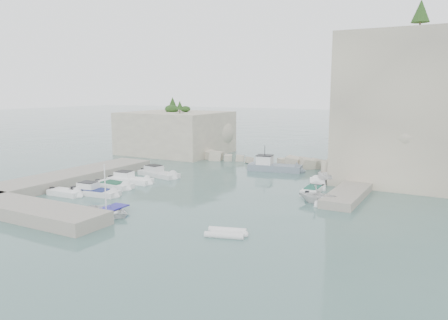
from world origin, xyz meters
The scene contains 21 objects.
ground centered at (0.00, 0.00, 0.00)m, with size 400.00×400.00×0.00m, color #456864.
cliff_terrace centered at (13.00, 18.00, 1.25)m, with size 8.00×10.00×2.50m, color beige.
outcrop_west centered at (-20.00, 25.00, 3.50)m, with size 16.00×14.00×7.00m, color beige.
quay_west centered at (-17.00, -1.00, 0.55)m, with size 5.00×24.00×1.10m, color #9E9689.
quay_south centered at (-10.00, -12.50, 0.55)m, with size 18.00×4.00×1.10m, color #9E9689.
ledge_east centered at (13.50, 10.00, 0.40)m, with size 3.00×16.00×0.80m, color #9E9689.
breakwater centered at (-1.00, 22.00, 0.70)m, with size 28.00×3.00×1.40m, color beige.
motorboat_a centered at (-10.00, 7.08, 0.00)m, with size 6.55×1.95×1.40m, color silver, non-canonical shape.
motorboat_b centered at (-10.54, 2.36, 0.00)m, with size 5.88×1.93×1.40m, color white, non-canonical shape.
motorboat_c centered at (-10.49, -0.50, 0.00)m, with size 5.17×1.88×0.70m, color white, non-canonical shape.
motorboat_d centered at (-9.70, -4.04, 0.00)m, with size 5.95×1.77×1.40m, color silver, non-canonical shape.
motorboat_e centered at (-12.19, -5.56, 0.00)m, with size 4.15×1.70×0.70m, color white, non-canonical shape.
rowboat centered at (-3.32, -8.97, 0.00)m, with size 3.37×4.72×0.98m, color white.
inflatable_dinghy centered at (8.24, -8.53, 0.00)m, with size 3.21×1.56×0.44m, color silver, non-canonical shape.
tender_east_a centered at (11.38, 3.91, 0.00)m, with size 3.08×3.57×1.88m, color white.
tender_east_b centered at (9.65, 7.93, 0.00)m, with size 4.72×1.61×0.70m, color white, non-canonical shape.
tender_east_c centered at (9.13, 11.26, 0.00)m, with size 5.10×1.65×0.70m, color white, non-canonical shape.
tender_east_d centered at (11.07, 12.94, 0.00)m, with size 1.77×4.70×1.82m, color silver.
work_boat centered at (1.36, 17.54, 0.00)m, with size 7.76×2.29×2.20m, color slate, non-canonical shape.
rowboat_mast centered at (-3.32, -8.97, 2.59)m, with size 0.10×0.10×4.20m, color white.
vegetation centered at (17.83, 24.40, 17.93)m, with size 53.48×13.88×13.40m.
Camera 1 is at (23.31, -35.90, 10.74)m, focal length 35.00 mm.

